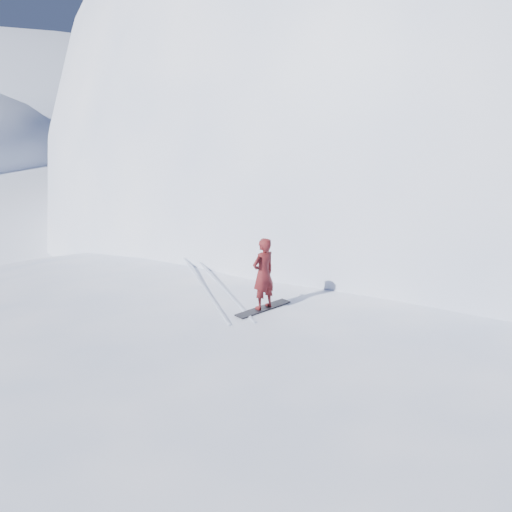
{
  "coord_description": "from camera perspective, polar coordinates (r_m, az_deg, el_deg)",
  "views": [
    {
      "loc": [
        -1.83,
        -9.24,
        7.85
      ],
      "look_at": [
        0.79,
        4.89,
        3.5
      ],
      "focal_mm": 40.0,
      "sensor_mm": 36.0,
      "label": 1
    }
  ],
  "objects": [
    {
      "name": "peak_shoulder",
      "position": [
        32.51,
        11.18,
        2.55
      ],
      "size": [
        28.0,
        24.0,
        18.0
      ],
      "primitive_type": "ellipsoid",
      "color": "white",
      "rests_on": "ground"
    },
    {
      "name": "near_ridge",
      "position": [
        14.82,
        2.21,
        -15.17
      ],
      "size": [
        36.0,
        28.0,
        4.8
      ],
      "primitive_type": "ellipsoid",
      "color": "white",
      "rests_on": "ground"
    },
    {
      "name": "wind_bumps",
      "position": [
        13.87,
        -3.56,
        -17.67
      ],
      "size": [
        16.0,
        14.4,
        1.0
      ],
      "color": "white",
      "rests_on": "ground"
    },
    {
      "name": "board_tracks",
      "position": [
        16.25,
        -4.55,
        -2.73
      ],
      "size": [
        1.43,
        5.96,
        0.04
      ],
      "color": "silver",
      "rests_on": "ground"
    },
    {
      "name": "snowboard",
      "position": [
        14.45,
        0.73,
        -5.26
      ],
      "size": [
        1.57,
        1.13,
        0.03
      ],
      "primitive_type": "cube",
      "rotation": [
        0.0,
        0.0,
        0.55
      ],
      "color": "black",
      "rests_on": "near_ridge"
    },
    {
      "name": "summit_peak",
      "position": [
        43.26,
        23.23,
        5.03
      ],
      "size": [
        60.0,
        56.0,
        56.0
      ],
      "primitive_type": "ellipsoid",
      "color": "white",
      "rests_on": "ground"
    },
    {
      "name": "ground",
      "position": [
        12.27,
        0.58,
        -22.96
      ],
      "size": [
        400.0,
        400.0,
        0.0
      ],
      "primitive_type": "plane",
      "color": "white",
      "rests_on": "ground"
    },
    {
      "name": "snowboarder",
      "position": [
        14.13,
        0.74,
        -1.78
      ],
      "size": [
        0.8,
        0.72,
        1.83
      ],
      "primitive_type": "imported",
      "rotation": [
        0.0,
        0.0,
        3.69
      ],
      "color": "maroon",
      "rests_on": "snowboard"
    }
  ]
}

